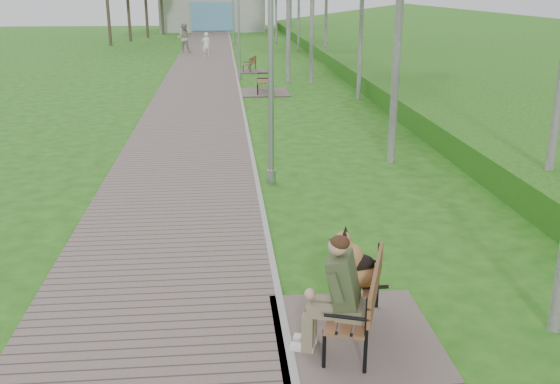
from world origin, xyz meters
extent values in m
plane|color=#205814|center=(0.00, 0.00, 0.00)|extent=(120.00, 120.00, 0.00)
cube|color=#72635C|center=(-1.75, 21.50, 0.02)|extent=(3.50, 67.00, 0.04)
cube|color=#999993|center=(0.00, 21.50, 0.03)|extent=(0.10, 67.00, 0.05)
cube|color=#479026|center=(12.00, 20.00, 0.00)|extent=(14.00, 70.00, 1.60)
cube|color=#9E9E99|center=(-1.50, 51.00, 2.00)|extent=(10.00, 5.00, 4.00)
cube|color=#528DB8|center=(-1.50, 48.40, 1.50)|extent=(4.00, 0.20, 2.60)
cube|color=#72635C|center=(0.88, -5.92, 0.02)|extent=(2.04, 2.27, 0.04)
cube|color=brown|center=(0.83, -5.92, 0.51)|extent=(1.03, 1.78, 0.05)
cube|color=brown|center=(1.09, -6.01, 0.82)|extent=(0.58, 1.63, 0.37)
cube|color=#72635C|center=(1.01, 13.27, 0.02)|extent=(2.03, 2.25, 0.04)
cube|color=brown|center=(0.96, 13.27, 0.51)|extent=(0.59, 1.71, 0.05)
cube|color=brown|center=(1.23, 13.25, 0.81)|extent=(0.13, 1.69, 0.37)
cube|color=#72635C|center=(0.74, 20.04, 0.02)|extent=(1.59, 1.77, 0.04)
cube|color=brown|center=(0.69, 20.04, 0.40)|extent=(0.75, 1.38, 0.04)
cube|color=brown|center=(0.89, 19.98, 0.64)|extent=(0.40, 1.28, 0.29)
cylinder|color=gray|center=(0.32, 0.71, 0.16)|extent=(0.21, 0.21, 0.31)
cylinder|color=gray|center=(0.32, 0.71, 2.60)|extent=(0.12, 0.12, 5.20)
cylinder|color=gray|center=(0.11, 17.29, 0.13)|extent=(0.18, 0.18, 0.27)
cylinder|color=gray|center=(0.11, 17.29, 2.23)|extent=(0.11, 0.11, 4.45)
cylinder|color=gray|center=(0.21, 35.40, 0.16)|extent=(0.21, 0.21, 0.31)
cylinder|color=gray|center=(0.21, 35.40, 2.61)|extent=(0.13, 0.13, 5.21)
cylinder|color=gray|center=(0.27, 49.58, 0.17)|extent=(0.23, 0.23, 0.34)
cylinder|color=gray|center=(0.27, 49.58, 2.83)|extent=(0.14, 0.14, 5.66)
imported|color=white|center=(-1.68, 27.23, 0.76)|extent=(0.62, 0.49, 1.52)
imported|color=#A0968C|center=(-3.20, 30.11, 0.96)|extent=(0.98, 0.79, 1.91)
camera|label=1|loc=(-0.72, -12.82, 4.29)|focal=40.00mm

